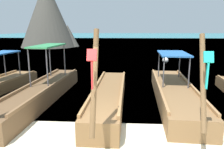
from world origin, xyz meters
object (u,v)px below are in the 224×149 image
object	(u,v)px
longtail_boat_violet_ribbon	(42,92)
longtail_boat_turquoise_ribbon	(174,93)
karst_rock	(48,15)
mooring_buoy_near	(165,60)
longtail_boat_red_ribbon	(109,97)

from	to	relation	value
longtail_boat_violet_ribbon	longtail_boat_turquoise_ribbon	distance (m)	5.29
karst_rock	mooring_buoy_near	bearing A→B (deg)	-45.44
longtail_boat_violet_ribbon	longtail_boat_red_ribbon	world-z (taller)	longtail_boat_red_ribbon
longtail_boat_turquoise_ribbon	karst_rock	size ratio (longest dim) A/B	0.72
longtail_boat_turquoise_ribbon	mooring_buoy_near	world-z (taller)	longtail_boat_turquoise_ribbon
longtail_boat_violet_ribbon	longtail_boat_red_ribbon	bearing A→B (deg)	-5.72
mooring_buoy_near	karst_rock	bearing A→B (deg)	134.56
mooring_buoy_near	longtail_boat_turquoise_ribbon	bearing A→B (deg)	-97.98
longtail_boat_violet_ribbon	longtail_boat_red_ribbon	size ratio (longest dim) A/B	1.05
longtail_boat_red_ribbon	karst_rock	world-z (taller)	karst_rock
longtail_boat_violet_ribbon	longtail_boat_red_ribbon	distance (m)	2.71
longtail_boat_red_ribbon	mooring_buoy_near	distance (m)	11.19
karst_rock	mooring_buoy_near	distance (m)	22.20
longtail_boat_red_ribbon	longtail_boat_turquoise_ribbon	world-z (taller)	longtail_boat_red_ribbon
longtail_boat_violet_ribbon	longtail_boat_turquoise_ribbon	size ratio (longest dim) A/B	0.99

